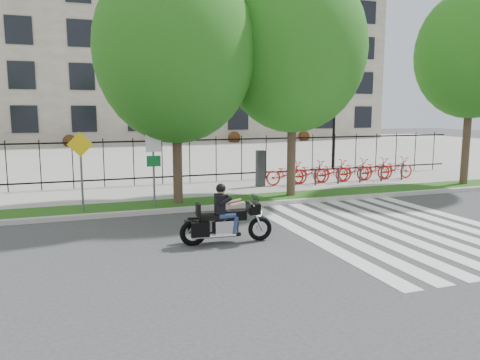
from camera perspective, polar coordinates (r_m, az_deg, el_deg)
name	(u,v)px	position (r m, az deg, el deg)	size (l,w,h in m)	color
ground	(231,245)	(11.63, -1.15, -7.91)	(120.00, 120.00, 0.00)	#343436
curb	(191,209)	(15.44, -5.99, -3.54)	(60.00, 0.20, 0.15)	#B0ACA6
grass_verge	(185,204)	(16.25, -6.70, -2.95)	(60.00, 1.50, 0.15)	#174812
sidewalk	(171,192)	(18.65, -8.43, -1.50)	(60.00, 3.50, 0.15)	gray
plaza	(124,154)	(35.90, -13.92, 3.09)	(80.00, 34.00, 0.10)	gray
crosswalk_stripes	(393,228)	(13.87, 18.20, -5.60)	(5.70, 8.00, 0.01)	silver
iron_fence	(162,161)	(20.21, -9.46, 2.33)	(30.00, 0.06, 2.00)	black
office_building	(102,49)	(56.01, -16.44, 15.02)	(60.00, 21.90, 20.15)	gray
lamp_post_right	(334,112)	(26.32, 11.42, 8.17)	(1.06, 0.70, 4.25)	black
street_tree_1	(175,50)	(15.99, -7.90, 15.39)	(5.30, 5.30, 8.13)	#3E2D21
street_tree_2	(293,48)	(17.41, 6.49, 15.68)	(5.24, 5.24, 8.35)	#3E2D21
street_tree_3	(472,54)	(22.26, 26.48, 13.58)	(4.64, 4.64, 8.12)	#3E2D21
bike_share_station	(342,170)	(21.14, 12.31, 1.15)	(7.82, 0.87, 1.50)	#2D2D33
sign_pole_regulatory	(154,158)	(15.43, -10.50, 2.62)	(0.50, 0.09, 2.50)	#59595B
sign_pole_warning	(81,161)	(15.24, -18.83, 2.24)	(0.78, 0.09, 2.49)	#59595B
motorcycle_rider	(226,219)	(11.65, -1.70, -4.80)	(2.35, 0.75, 1.82)	black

